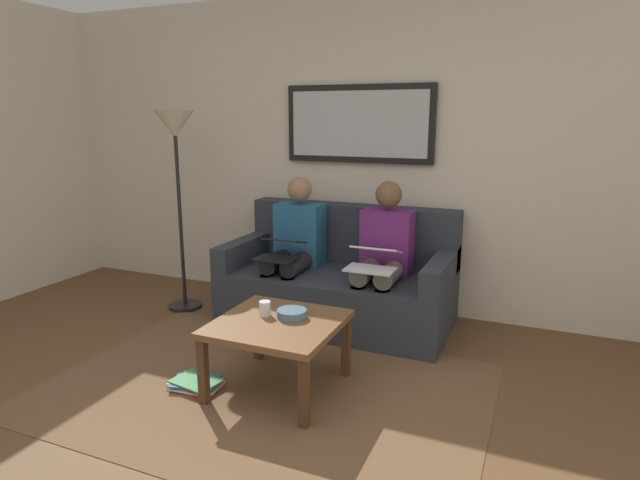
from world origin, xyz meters
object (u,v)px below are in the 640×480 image
cup (265,309)px  bowl (292,314)px  couch (340,282)px  person_right (295,244)px  person_left (383,253)px  laptop_white (374,258)px  laptop_black (281,248)px  magazine_stack (196,383)px  standing_lamp (176,147)px  coffee_table (278,330)px  framed_mirror (359,124)px

cup → bowl: size_ratio=0.50×
couch → person_right: person_right is taller
couch → person_left: size_ratio=1.54×
laptop_white → person_right: person_right is taller
person_left → laptop_black: 0.78m
bowl → laptop_black: (0.49, -0.82, 0.17)m
bowl → person_right: (0.49, -1.07, 0.15)m
person_left → person_right: same height
person_right → magazine_stack: person_right is taller
bowl → magazine_stack: size_ratio=0.54×
bowl → person_right: size_ratio=0.16×
laptop_black → magazine_stack: bearing=88.4°
person_right → standing_lamp: standing_lamp is taller
coffee_table → laptop_black: size_ratio=2.06×
coffee_table → cup: bearing=-23.3°
bowl → magazine_stack: bearing=27.0°
framed_mirror → coffee_table: bearing=92.4°
person_left → laptop_white: (0.00, 0.24, 0.02)m
bowl → magazine_stack: bowl is taller
coffee_table → bowl: bearing=-124.8°
person_right → laptop_black: (0.00, 0.25, 0.02)m
coffee_table → bowl: size_ratio=3.98×
laptop_black → magazine_stack: 1.24m
cup → laptop_white: bearing=-115.6°
coffee_table → magazine_stack: coffee_table is taller
coffee_table → cup: 0.16m
couch → laptop_black: bearing=40.2°
cup → framed_mirror: bearing=-91.5°
laptop_black → magazine_stack: laptop_black is taller
coffee_table → laptop_white: (-0.30, -0.91, 0.25)m
bowl → standing_lamp: bearing=-30.9°
framed_mirror → laptop_black: framed_mirror is taller
framed_mirror → magazine_stack: size_ratio=3.77×
framed_mirror → laptop_white: (-0.37, 0.70, -0.92)m
bowl → framed_mirror: bearing=-85.4°
couch → bowl: bearing=96.2°
bowl → laptop_black: 0.97m
couch → cup: couch is taller
cup → person_left: size_ratio=0.08×
couch → laptop_white: (-0.37, 0.31, 0.31)m
laptop_white → person_right: bearing=-18.0°
person_right → standing_lamp: (0.96, 0.20, 0.76)m
laptop_black → magazine_stack: (0.03, 1.09, -0.60)m
coffee_table → magazine_stack: 0.62m
coffee_table → standing_lamp: (1.40, -0.95, 0.99)m
person_right → laptop_black: size_ratio=3.29×
bowl → standing_lamp: (1.45, -0.87, 0.91)m
coffee_table → standing_lamp: standing_lamp is taller
bowl → laptop_white: laptop_white is taller
cup → couch: bearing=-92.1°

